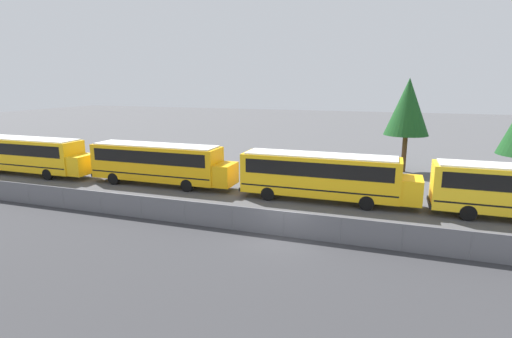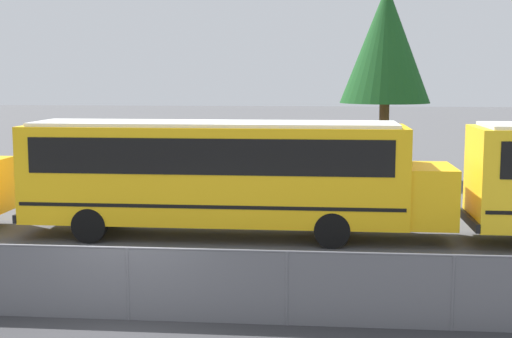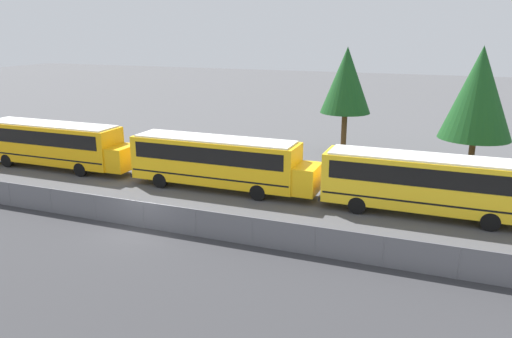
# 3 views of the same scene
# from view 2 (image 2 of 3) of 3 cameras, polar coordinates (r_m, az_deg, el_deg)

# --- Properties ---
(ground_plane) EXTENTS (200.00, 200.00, 0.00)m
(ground_plane) POSITION_cam_2_polar(r_m,az_deg,el_deg) (14.17, -10.14, -11.80)
(ground_plane) COLOR #4C4C4F
(fence) EXTENTS (103.19, 0.07, 1.44)m
(fence) POSITION_cam_2_polar(r_m,az_deg,el_deg) (13.95, -10.21, -8.94)
(fence) COLOR #9EA0A5
(fence) RESTS_ON ground_plane
(school_bus_3) EXTENTS (12.35, 2.55, 3.35)m
(school_bus_3) POSITION_cam_2_polar(r_m,az_deg,el_deg) (20.57, -2.59, -0.02)
(school_bus_3) COLOR yellow
(school_bus_3) RESTS_ON ground_plane
(tree_1) EXTENTS (3.98, 3.98, 8.65)m
(tree_1) POSITION_cam_2_polar(r_m,az_deg,el_deg) (32.34, 10.35, 9.75)
(tree_1) COLOR #51381E
(tree_1) RESTS_ON ground_plane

